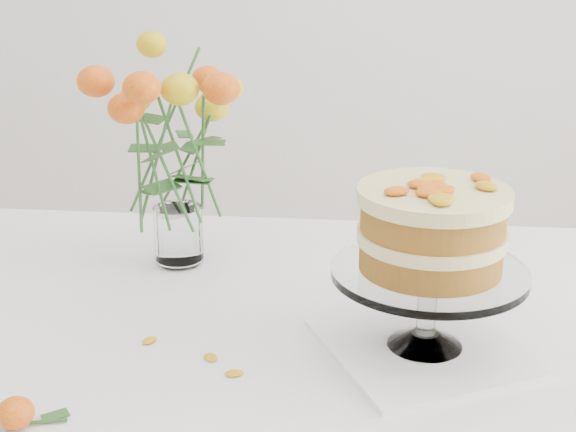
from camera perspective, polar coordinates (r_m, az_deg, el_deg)
name	(u,v)px	position (r m, az deg, el deg)	size (l,w,h in m)	color
table	(241,361)	(1.32, -3.34, -10.23)	(1.43, 0.93, 0.76)	tan
napkin	(424,347)	(1.19, 9.67, -9.19)	(0.27, 0.27, 0.01)	white
cake_stand	(431,238)	(1.12, 10.16, -1.53)	(0.28, 0.28, 0.25)	silver
rose_vase	(173,126)	(1.40, -8.16, 6.33)	(0.33, 0.33, 0.44)	silver
loose_rose_far	(16,413)	(1.06, -18.79, -13.12)	(0.08, 0.05, 0.04)	red
stray_petal_a	(149,341)	(1.22, -9.83, -8.72)	(0.03, 0.02, 0.00)	gold
stray_petal_b	(211,358)	(1.16, -5.52, -9.99)	(0.03, 0.02, 0.00)	gold
stray_petal_c	(234,374)	(1.12, -3.87, -11.12)	(0.03, 0.02, 0.00)	gold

